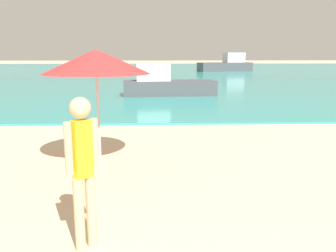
# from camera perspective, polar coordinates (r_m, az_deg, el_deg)

# --- Properties ---
(water) EXTENTS (160.00, 60.00, 0.06)m
(water) POSITION_cam_1_polar(r_m,az_deg,el_deg) (40.35, -0.98, 8.74)
(water) COLOR teal
(water) RESTS_ON ground
(person_standing) EXTENTS (0.31, 0.28, 1.67)m
(person_standing) POSITION_cam_1_polar(r_m,az_deg,el_deg) (3.83, -13.53, -6.15)
(person_standing) COLOR #DDAD84
(person_standing) RESTS_ON ground
(boat_near) EXTENTS (4.58, 1.80, 1.52)m
(boat_near) POSITION_cam_1_polar(r_m,az_deg,el_deg) (17.42, -0.34, 6.69)
(boat_near) COLOR #4C4C51
(boat_near) RESTS_ON water
(boat_far) EXTENTS (6.39, 3.43, 2.07)m
(boat_far) POSITION_cam_1_polar(r_m,az_deg,el_deg) (41.46, 9.44, 9.69)
(boat_far) COLOR #4C4C51
(boat_far) RESTS_ON water
(beach_umbrella) EXTENTS (1.92, 1.92, 2.17)m
(beach_umbrella) POSITION_cam_1_polar(r_m,az_deg,el_deg) (6.50, -11.46, 10.10)
(beach_umbrella) COLOR #B7B7BC
(beach_umbrella) RESTS_ON ground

